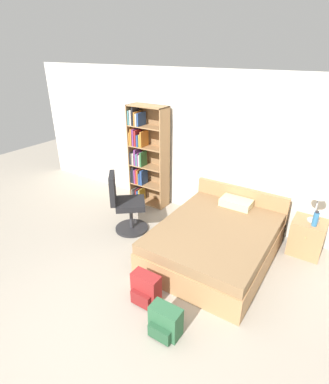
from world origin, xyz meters
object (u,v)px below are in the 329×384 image
(bed, at_px, (217,240))
(backpack_red, at_px, (146,289))
(bookshelf, at_px, (144,156))
(table_lamp, at_px, (319,195))
(office_chair, at_px, (125,205))
(water_bottle, at_px, (315,219))
(nightstand, at_px, (307,237))
(backpack_green, at_px, (165,322))

(bed, xyz_separation_m, backpack_red, (-0.34, -1.35, -0.08))
(bookshelf, distance_m, bed, 2.27)
(bed, xyz_separation_m, table_lamp, (1.15, 0.83, 0.72))
(office_chair, relative_size, water_bottle, 4.47)
(bookshelf, xyz_separation_m, bed, (1.98, -0.87, -0.70))
(bed, bearing_deg, water_bottle, 30.46)
(nightstand, relative_size, table_lamp, 1.03)
(office_chair, bearing_deg, table_lamp, 20.43)
(bed, height_order, table_lamp, table_lamp)
(bookshelf, xyz_separation_m, backpack_red, (1.63, -2.22, -0.78))
(bookshelf, height_order, table_lamp, bookshelf)
(bookshelf, height_order, water_bottle, bookshelf)
(table_lamp, height_order, backpack_red, table_lamp)
(bookshelf, distance_m, water_bottle, 3.18)
(bed, distance_m, water_bottle, 1.43)
(bookshelf, xyz_separation_m, table_lamp, (3.13, -0.04, 0.02))
(backpack_green, bearing_deg, bed, 94.08)
(backpack_green, bearing_deg, backpack_red, 150.19)
(nightstand, height_order, backpack_green, nightstand)
(bed, distance_m, nightstand, 1.38)
(backpack_red, bearing_deg, backpack_green, -29.81)
(bed, relative_size, table_lamp, 3.72)
(bed, bearing_deg, backpack_red, -104.17)
(backpack_green, bearing_deg, table_lamp, 67.02)
(office_chair, bearing_deg, water_bottle, 17.76)
(office_chair, bearing_deg, nightstand, 20.11)
(backpack_red, bearing_deg, bed, 75.83)
(table_lamp, bearing_deg, bookshelf, 179.34)
(bed, xyz_separation_m, office_chair, (-1.61, -0.20, 0.21))
(nightstand, distance_m, water_bottle, 0.41)
(office_chair, distance_m, backpack_red, 1.74)
(nightstand, bearing_deg, bookshelf, 178.84)
(table_lamp, bearing_deg, backpack_green, -112.98)
(bed, height_order, backpack_green, bed)
(table_lamp, bearing_deg, office_chair, -159.57)
(bookshelf, relative_size, water_bottle, 8.31)
(backpack_green, distance_m, backpack_red, 0.53)
(bed, distance_m, table_lamp, 1.59)
(office_chair, height_order, nightstand, office_chair)
(bookshelf, height_order, office_chair, bookshelf)
(backpack_red, bearing_deg, water_bottle, 53.32)
(bed, distance_m, backpack_green, 1.62)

